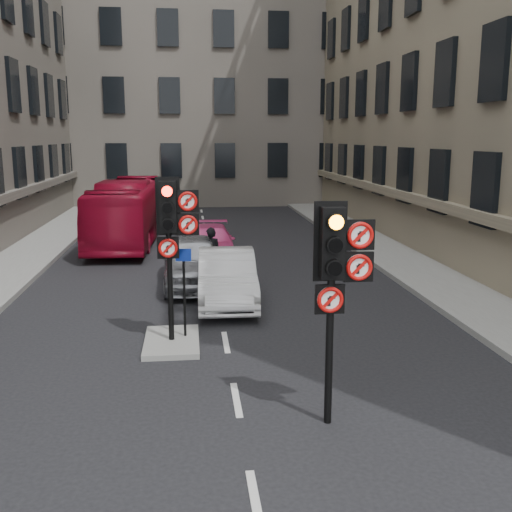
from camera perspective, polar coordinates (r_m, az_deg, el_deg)
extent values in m
plane|color=black|center=(9.04, -0.82, -18.83)|extent=(120.00, 120.00, 0.00)
cube|color=gray|center=(21.78, 15.15, -0.87)|extent=(3.00, 50.00, 0.16)
cube|color=gray|center=(13.55, -8.02, -8.09)|extent=(1.20, 2.00, 0.12)
cube|color=slate|center=(46.11, -5.72, 18.11)|extent=(30.00, 14.00, 20.00)
cylinder|color=black|center=(9.64, 6.99, -9.05)|extent=(0.12, 0.12, 2.40)
cube|color=black|center=(9.18, 7.25, 1.25)|extent=(0.36, 0.28, 1.10)
cube|color=black|center=(9.30, 7.06, 1.39)|extent=(0.52, 0.03, 1.25)
cylinder|color=orange|center=(8.89, 7.67, 3.19)|extent=(0.22, 0.01, 0.22)
cylinder|color=black|center=(8.94, 7.61, 0.97)|extent=(0.22, 0.01, 0.22)
cylinder|color=black|center=(9.01, 7.56, -1.21)|extent=(0.22, 0.01, 0.22)
cube|color=black|center=(9.25, 9.83, 2.00)|extent=(0.47, 0.05, 0.47)
cylinder|color=white|center=(9.21, 9.90, 1.96)|extent=(0.41, 0.02, 0.41)
torus|color=#BF0C0A|center=(9.20, 9.92, 1.95)|extent=(0.41, 0.06, 0.41)
cube|color=#BF0C0A|center=(9.19, 9.93, 1.94)|extent=(0.25, 0.01, 0.25)
cube|color=black|center=(9.34, 9.72, -1.03)|extent=(0.47, 0.05, 0.47)
cylinder|color=white|center=(9.30, 9.79, -1.08)|extent=(0.41, 0.02, 0.41)
torus|color=#BF0C0A|center=(9.29, 9.82, -1.10)|extent=(0.41, 0.06, 0.41)
cube|color=#BF0C0A|center=(9.28, 9.83, -1.10)|extent=(0.25, 0.01, 0.25)
cube|color=black|center=(9.35, 7.02, -4.09)|extent=(0.47, 0.05, 0.47)
cylinder|color=white|center=(9.31, 7.08, -4.16)|extent=(0.41, 0.02, 0.41)
torus|color=#BF0C0A|center=(9.30, 7.10, -4.18)|extent=(0.41, 0.06, 0.41)
cube|color=#BF0C0A|center=(9.29, 7.11, -4.19)|extent=(0.25, 0.01, 0.25)
cylinder|color=black|center=(13.19, -8.18, -2.92)|extent=(0.12, 0.12, 2.40)
cube|color=black|center=(12.87, -8.39, 4.65)|extent=(0.36, 0.28, 1.10)
cube|color=black|center=(13.00, -8.38, 4.72)|extent=(0.52, 0.03, 1.25)
cylinder|color=#FF1407|center=(12.59, -8.48, 6.11)|extent=(0.22, 0.02, 0.22)
cylinder|color=black|center=(12.63, -8.43, 4.53)|extent=(0.22, 0.02, 0.22)
cylinder|color=black|center=(12.67, -8.38, 2.96)|extent=(0.22, 0.02, 0.22)
cube|color=black|center=(12.83, -6.53, 5.22)|extent=(0.47, 0.05, 0.47)
cylinder|color=white|center=(12.79, -6.53, 5.20)|extent=(0.41, 0.02, 0.41)
torus|color=#BF0C0A|center=(12.78, -6.53, 5.19)|extent=(0.41, 0.06, 0.41)
cube|color=#BF0C0A|center=(12.77, -6.53, 5.19)|extent=(0.25, 0.02, 0.25)
cube|color=black|center=(12.89, -6.48, 3.01)|extent=(0.47, 0.05, 0.47)
cylinder|color=white|center=(12.85, -6.48, 2.99)|extent=(0.41, 0.02, 0.41)
torus|color=#BF0C0A|center=(12.84, -6.48, 2.98)|extent=(0.41, 0.06, 0.41)
cube|color=#BF0C0A|center=(12.83, -6.48, 2.97)|extent=(0.25, 0.02, 0.25)
cube|color=black|center=(12.98, -8.37, 0.78)|extent=(0.47, 0.05, 0.47)
cylinder|color=white|center=(12.94, -8.38, 0.75)|extent=(0.41, 0.02, 0.41)
torus|color=#BF0C0A|center=(12.93, -8.38, 0.74)|extent=(0.41, 0.06, 0.41)
cube|color=#BF0C0A|center=(12.92, -8.38, 0.73)|extent=(0.25, 0.02, 0.25)
imported|color=#95979C|center=(18.50, -6.01, -0.45)|extent=(1.94, 4.60, 1.55)
imported|color=silver|center=(16.54, -2.80, -2.01)|extent=(1.66, 4.44, 1.45)
imported|color=#E04288|center=(22.32, -4.34, 1.23)|extent=(1.78, 4.35, 1.26)
imported|color=maroon|center=(26.38, -12.10, 4.17)|extent=(2.60, 9.80, 2.71)
imported|color=black|center=(17.59, -1.58, -1.80)|extent=(0.78, 1.86, 1.09)
imported|color=black|center=(18.96, -4.32, 0.15)|extent=(0.66, 0.46, 1.74)
cylinder|color=black|center=(13.44, -6.84, -3.57)|extent=(0.06, 0.06, 1.97)
cube|color=navy|center=(13.19, -6.94, 0.10)|extent=(0.35, 0.08, 0.28)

